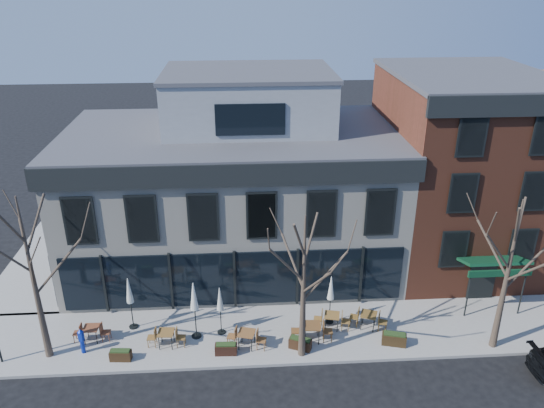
{
  "coord_description": "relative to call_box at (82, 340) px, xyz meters",
  "views": [
    {
      "loc": [
        0.35,
        -23.07,
        16.37
      ],
      "look_at": [
        2.04,
        2.0,
        5.07
      ],
      "focal_mm": 35.0,
      "sensor_mm": 36.0,
      "label": 1
    }
  ],
  "objects": [
    {
      "name": "umbrella_1",
      "position": [
        5.12,
        0.8,
        1.45
      ],
      "size": [
        0.48,
        0.48,
        3.01
      ],
      "color": "black",
      "rests_on": "sidewalk_front"
    },
    {
      "name": "cafe_set_0",
      "position": [
        0.22,
        0.83,
        -0.2
      ],
      "size": [
        1.77,
        0.72,
        0.93
      ],
      "color": "brown",
      "rests_on": "sidewalk_front"
    },
    {
      "name": "cafe_set_1",
      "position": [
        3.78,
        0.22,
        -0.18
      ],
      "size": [
        1.83,
        0.77,
        0.96
      ],
      "color": "brown",
      "rests_on": "sidewalk_front"
    },
    {
      "name": "tree_mid",
      "position": [
        10.01,
        -0.8,
        2.97
      ],
      "size": [
        3.5,
        3.55,
        7.04
      ],
      "color": "#382B21",
      "rests_on": "sidewalk_front"
    },
    {
      "name": "planter_2",
      "position": [
        9.97,
        -0.39,
        -0.39
      ],
      "size": [
        1.11,
        0.8,
        0.58
      ],
      "color": "black",
      "rests_on": "sidewalk_front"
    },
    {
      "name": "call_box",
      "position": [
        0.0,
        0.0,
        0.0
      ],
      "size": [
        0.26,
        0.25,
        1.27
      ],
      "color": "#0B2293",
      "rests_on": "sidewalk_front"
    },
    {
      "name": "umbrella_0",
      "position": [
        1.98,
        1.74,
        1.3
      ],
      "size": [
        0.45,
        0.45,
        2.8
      ],
      "color": "black",
      "rests_on": "sidewalk_front"
    },
    {
      "name": "umbrella_3",
      "position": [
        11.65,
        1.5,
        1.19
      ],
      "size": [
        0.42,
        0.42,
        2.64
      ],
      "color": "black",
      "rests_on": "sidewalk_front"
    },
    {
      "name": "tree_corner",
      "position": [
        -1.49,
        -0.1,
        3.43
      ],
      "size": [
        3.93,
        3.98,
        7.92
      ],
      "color": "#382B21",
      "rests_on": "sidewalk_front"
    },
    {
      "name": "sidewalk_front",
      "position": [
        10.24,
        0.96,
        -0.75
      ],
      "size": [
        33.5,
        4.7,
        0.15
      ],
      "primitive_type": "cube",
      "color": "gray",
      "rests_on": "ground"
    },
    {
      "name": "cafe_set_5",
      "position": [
        13.47,
        0.93,
        -0.17
      ],
      "size": [
        1.9,
        1.13,
        0.98
      ],
      "color": "brown",
      "rests_on": "sidewalk_front"
    },
    {
      "name": "planter_3",
      "position": [
        14.39,
        -0.39,
        -0.36
      ],
      "size": [
        1.19,
        0.72,
        0.62
      ],
      "color": "black",
      "rests_on": "sidewalk_front"
    },
    {
      "name": "ground",
      "position": [
        6.99,
        3.11,
        -0.82
      ],
      "size": [
        120.0,
        120.0,
        0.0
      ],
      "primitive_type": "plane",
      "color": "black",
      "rests_on": "ground"
    },
    {
      "name": "planter_0",
      "position": [
        1.82,
        -0.63,
        -0.41
      ],
      "size": [
        0.98,
        0.46,
        0.53
      ],
      "color": "#322110",
      "rests_on": "sidewalk_front"
    },
    {
      "name": "cafe_set_3",
      "position": [
        10.58,
        0.17,
        -0.13
      ],
      "size": [
        2.03,
        0.87,
        1.06
      ],
      "color": "brown",
      "rests_on": "sidewalk_front"
    },
    {
      "name": "tree_right",
      "position": [
        19.01,
        -0.8,
        3.2
      ],
      "size": [
        3.72,
        3.77,
        7.48
      ],
      "color": "#382B21",
      "rests_on": "sidewalk_front"
    },
    {
      "name": "red_brick_building",
      "position": [
        19.99,
        8.09,
        4.81
      ],
      "size": [
        8.2,
        11.78,
        11.18
      ],
      "color": "brown",
      "rests_on": "ground"
    },
    {
      "name": "planter_1",
      "position": [
        6.54,
        -0.54,
        -0.4
      ],
      "size": [
        1.01,
        0.45,
        0.56
      ],
      "color": "black",
      "rests_on": "sidewalk_front"
    },
    {
      "name": "sidewalk_side",
      "position": [
        -4.26,
        9.11,
        -0.75
      ],
      "size": [
        4.5,
        12.0,
        0.15
      ],
      "primitive_type": "cube",
      "color": "gray",
      "rests_on": "ground"
    },
    {
      "name": "corner_building",
      "position": [
        7.07,
        8.17,
        3.9
      ],
      "size": [
        18.39,
        10.39,
        11.1
      ],
      "color": "silver",
      "rests_on": "ground"
    },
    {
      "name": "cafe_set_4",
      "position": [
        11.68,
        1.02,
        -0.19
      ],
      "size": [
        1.85,
        0.86,
        0.95
      ],
      "color": "brown",
      "rests_on": "sidewalk_front"
    },
    {
      "name": "umbrella_2",
      "position": [
        6.3,
        1.01,
        1.13
      ],
      "size": [
        0.41,
        0.41,
        2.55
      ],
      "color": "black",
      "rests_on": "sidewalk_front"
    },
    {
      "name": "cafe_set_2",
      "position": [
        7.5,
        -0.1,
        -0.17
      ],
      "size": [
        1.93,
        0.93,
        0.99
      ],
      "color": "brown",
      "rests_on": "sidewalk_front"
    }
  ]
}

